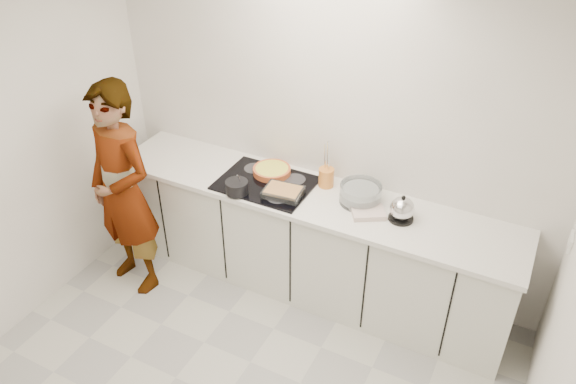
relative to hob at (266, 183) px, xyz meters
The scene contains 14 objects.
ceiling 2.13m from the hob, 74.48° to the right, with size 3.60×3.20×0.00m, color white.
wall_back 0.62m from the hob, 44.17° to the left, with size 3.60×0.00×2.60m, color white.
wall_right 2.51m from the hob, 29.95° to the right, with size 0.02×3.20×2.60m.
base_cabinets 0.60m from the hob, ahead, with size 3.20×0.58×0.87m, color silver.
countertop 0.35m from the hob, ahead, with size 3.24×0.64×0.04m, color white.
hob is the anchor object (origin of this frame).
tart_dish 0.14m from the hob, 98.65° to the left, with size 0.38×0.38×0.05m.
saucepan 0.26m from the hob, 119.19° to the right, with size 0.22×0.22×0.16m.
baking_dish 0.23m from the hob, 25.64° to the right, with size 0.30×0.24×0.05m.
mixing_bowl 0.75m from the hob, ahead, with size 0.37×0.37×0.14m.
tea_towel 0.85m from the hob, ahead, with size 0.23×0.17×0.04m, color white.
kettle 1.07m from the hob, ahead, with size 0.19×0.19×0.20m.
utensil_crock 0.47m from the hob, 24.07° to the left, with size 0.12×0.12×0.15m, color orange.
cook 1.10m from the hob, 148.88° to the right, with size 0.65×0.43×1.78m, color silver.
Camera 1 is at (1.46, -1.91, 3.27)m, focal length 35.00 mm.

